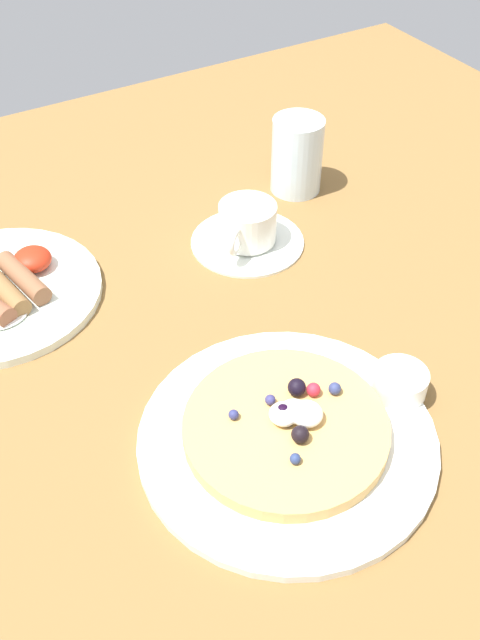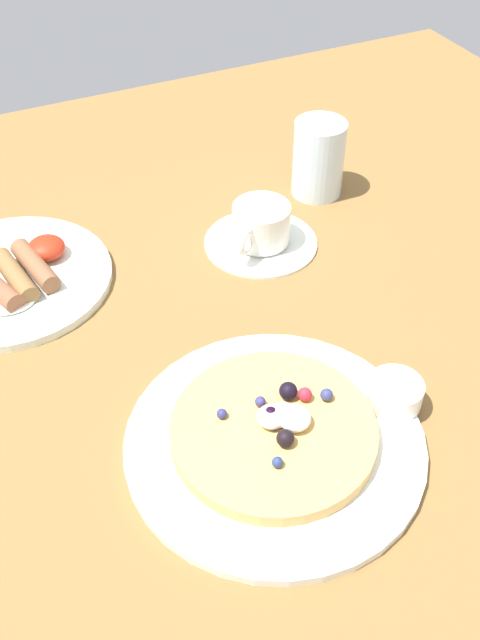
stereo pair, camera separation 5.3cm
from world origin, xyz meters
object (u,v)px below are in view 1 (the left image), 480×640
Objects in this scene: syrup_ramekin at (400,382)px; coffee_cup at (247,223)px; coffee_saucer at (247,241)px; pancake_plate at (290,438)px; water_glass at (297,155)px.

coffee_cup reaches higher than syrup_ramekin.
coffee_saucer is at bearing 89.47° from syrup_ramekin.
coffee_saucer is at bearing 66.60° from pancake_plate.
coffee_cup is (12.92, 30.03, 2.85)cm from pancake_plate.
syrup_ramekin reaches higher than coffee_saucer.
pancake_plate reaches higher than coffee_saucer.
coffee_saucer is 15.79cm from water_glass.
syrup_ramekin is 0.38× the size of coffee_saucer.
pancake_plate is 46.17cm from water_glass.
water_glass reaches higher than syrup_ramekin.
coffee_cup is (0.16, 30.92, 0.95)cm from syrup_ramekin.
pancake_plate is 12.93cm from syrup_ramekin.
pancake_plate is at bearing -124.18° from water_glass.
syrup_ramekin is 0.63× the size of coffee_cup.
pancake_plate is 5.18× the size of syrup_ramekin.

